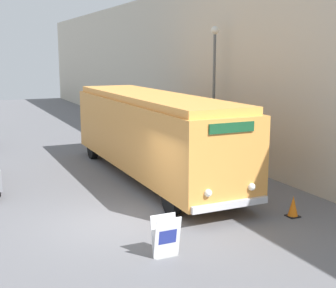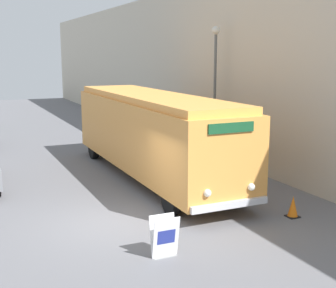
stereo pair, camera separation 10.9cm
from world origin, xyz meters
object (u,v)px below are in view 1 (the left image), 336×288
Objects in this scene: streetlamp at (214,74)px; vintage_bus at (151,131)px; traffic_cone at (293,206)px; sign_board at (166,237)px.

vintage_bus is at bearing -159.63° from streetlamp.
streetlamp is 9.33× the size of traffic_cone.
streetlamp reaches higher than sign_board.
streetlamp is at bearing 20.37° from vintage_bus.
sign_board is 10.77m from streetlamp.
sign_board is at bearing -168.34° from traffic_cone.
sign_board is 1.59× the size of traffic_cone.
vintage_bus is at bearing 109.02° from traffic_cone.
vintage_bus is 11.36× the size of sign_board.
traffic_cone is (4.60, 0.95, -0.18)m from sign_board.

